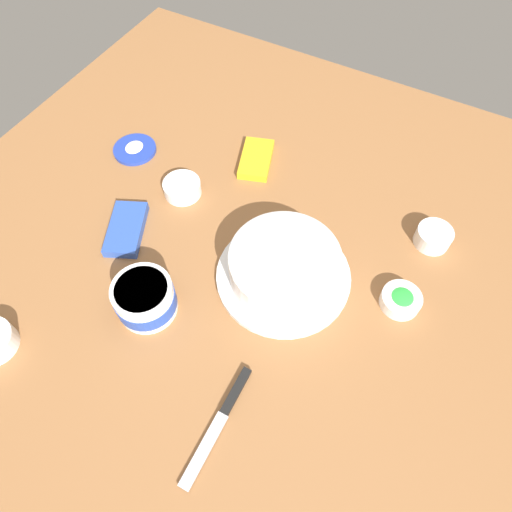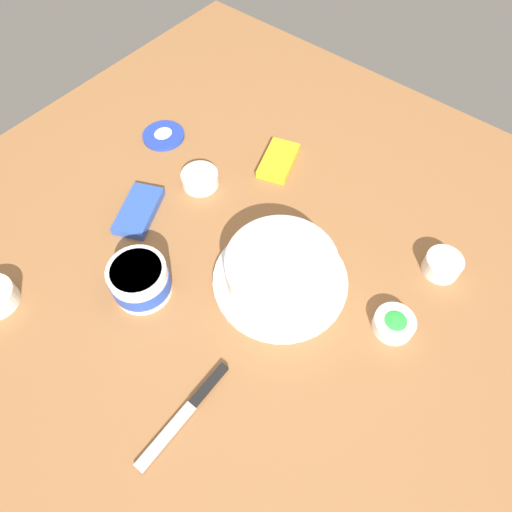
{
  "view_description": "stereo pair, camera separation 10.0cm",
  "coord_description": "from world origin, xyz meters",
  "px_view_note": "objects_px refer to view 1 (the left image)",
  "views": [
    {
      "loc": [
        0.48,
        0.3,
        0.88
      ],
      "look_at": [
        -0.0,
        0.04,
        0.04
      ],
      "focal_mm": 32.33,
      "sensor_mm": 36.0,
      "label": 1
    },
    {
      "loc": [
        0.42,
        0.38,
        0.88
      ],
      "look_at": [
        -0.0,
        0.04,
        0.04
      ],
      "focal_mm": 32.33,
      "sensor_mm": 36.0,
      "label": 2
    }
  ],
  "objects_px": {
    "spreading_knife": "(223,414)",
    "sprinkle_bowl_green": "(401,300)",
    "candy_box_lower": "(126,229)",
    "frosting_tub_lid": "(135,149)",
    "sprinkle_bowl_orange": "(182,188)",
    "sprinkle_bowl_rainbow": "(434,236)",
    "frosted_cake": "(285,265)",
    "candy_box_upper": "(256,159)",
    "frosting_tub": "(145,298)"
  },
  "relations": [
    {
      "from": "frosting_tub_lid",
      "to": "candy_box_upper",
      "type": "height_order",
      "value": "candy_box_upper"
    },
    {
      "from": "spreading_knife",
      "to": "candy_box_upper",
      "type": "height_order",
      "value": "candy_box_upper"
    },
    {
      "from": "spreading_knife",
      "to": "sprinkle_bowl_rainbow",
      "type": "height_order",
      "value": "sprinkle_bowl_rainbow"
    },
    {
      "from": "sprinkle_bowl_rainbow",
      "to": "spreading_knife",
      "type": "bearing_deg",
      "value": -21.45
    },
    {
      "from": "candy_box_lower",
      "to": "sprinkle_bowl_orange",
      "type": "bearing_deg",
      "value": 138.43
    },
    {
      "from": "frosted_cake",
      "to": "candy_box_upper",
      "type": "xyz_separation_m",
      "value": [
        -0.28,
        -0.22,
        -0.04
      ]
    },
    {
      "from": "frosting_tub",
      "to": "candy_box_lower",
      "type": "bearing_deg",
      "value": -130.55
    },
    {
      "from": "frosting_tub_lid",
      "to": "sprinkle_bowl_orange",
      "type": "distance_m",
      "value": 0.2
    },
    {
      "from": "candy_box_upper",
      "to": "frosting_tub_lid",
      "type": "bearing_deg",
      "value": -87.57
    },
    {
      "from": "spreading_knife",
      "to": "frosting_tub_lid",
      "type": "bearing_deg",
      "value": -130.59
    },
    {
      "from": "sprinkle_bowl_orange",
      "to": "candy_box_upper",
      "type": "bearing_deg",
      "value": 148.54
    },
    {
      "from": "candy_box_upper",
      "to": "sprinkle_bowl_orange",
      "type": "bearing_deg",
      "value": -50.37
    },
    {
      "from": "frosting_tub_lid",
      "to": "sprinkle_bowl_orange",
      "type": "height_order",
      "value": "sprinkle_bowl_orange"
    },
    {
      "from": "sprinkle_bowl_orange",
      "to": "candy_box_lower",
      "type": "bearing_deg",
      "value": -16.6
    },
    {
      "from": "sprinkle_bowl_orange",
      "to": "sprinkle_bowl_rainbow",
      "type": "bearing_deg",
      "value": 104.18
    },
    {
      "from": "frosted_cake",
      "to": "sprinkle_bowl_rainbow",
      "type": "relative_size",
      "value": 3.62
    },
    {
      "from": "frosted_cake",
      "to": "candy_box_upper",
      "type": "height_order",
      "value": "frosted_cake"
    },
    {
      "from": "frosting_tub_lid",
      "to": "sprinkle_bowl_green",
      "type": "distance_m",
      "value": 0.78
    },
    {
      "from": "sprinkle_bowl_rainbow",
      "to": "candy_box_upper",
      "type": "relative_size",
      "value": 0.6
    },
    {
      "from": "frosting_tub_lid",
      "to": "candy_box_lower",
      "type": "distance_m",
      "value": 0.27
    },
    {
      "from": "sprinkle_bowl_orange",
      "to": "candy_box_lower",
      "type": "xyz_separation_m",
      "value": [
        0.16,
        -0.05,
        -0.01
      ]
    },
    {
      "from": "frosted_cake",
      "to": "frosting_tub_lid",
      "type": "distance_m",
      "value": 0.55
    },
    {
      "from": "frosted_cake",
      "to": "sprinkle_bowl_green",
      "type": "distance_m",
      "value": 0.25
    },
    {
      "from": "frosting_tub",
      "to": "spreading_knife",
      "type": "bearing_deg",
      "value": 65.51
    },
    {
      "from": "frosted_cake",
      "to": "candy_box_lower",
      "type": "xyz_separation_m",
      "value": [
        0.07,
        -0.38,
        -0.03
      ]
    },
    {
      "from": "sprinkle_bowl_orange",
      "to": "frosting_tub",
      "type": "bearing_deg",
      "value": 20.46
    },
    {
      "from": "sprinkle_bowl_rainbow",
      "to": "frosted_cake",
      "type": "bearing_deg",
      "value": -46.43
    },
    {
      "from": "sprinkle_bowl_green",
      "to": "sprinkle_bowl_rainbow",
      "type": "bearing_deg",
      "value": 176.3
    },
    {
      "from": "spreading_knife",
      "to": "sprinkle_bowl_orange",
      "type": "xyz_separation_m",
      "value": [
        -0.42,
        -0.37,
        0.01
      ]
    },
    {
      "from": "sprinkle_bowl_orange",
      "to": "candy_box_upper",
      "type": "relative_size",
      "value": 0.68
    },
    {
      "from": "candy_box_lower",
      "to": "candy_box_upper",
      "type": "bearing_deg",
      "value": 130.23
    },
    {
      "from": "frosted_cake",
      "to": "sprinkle_bowl_orange",
      "type": "distance_m",
      "value": 0.34
    },
    {
      "from": "candy_box_lower",
      "to": "frosted_cake",
      "type": "bearing_deg",
      "value": 75.12
    },
    {
      "from": "frosting_tub_lid",
      "to": "sprinkle_bowl_orange",
      "type": "bearing_deg",
      "value": 72.46
    },
    {
      "from": "spreading_knife",
      "to": "sprinkle_bowl_green",
      "type": "distance_m",
      "value": 0.43
    },
    {
      "from": "sprinkle_bowl_rainbow",
      "to": "candy_box_upper",
      "type": "xyz_separation_m",
      "value": [
        -0.03,
        -0.48,
        -0.01
      ]
    },
    {
      "from": "frosting_tub",
      "to": "candy_box_upper",
      "type": "xyz_separation_m",
      "value": [
        -0.48,
        -0.0,
        -0.03
      ]
    },
    {
      "from": "frosting_tub",
      "to": "sprinkle_bowl_rainbow",
      "type": "xyz_separation_m",
      "value": [
        -0.45,
        0.47,
        -0.02
      ]
    },
    {
      "from": "frosting_tub_lid",
      "to": "frosted_cake",
      "type": "bearing_deg",
      "value": 73.2
    },
    {
      "from": "spreading_knife",
      "to": "candy_box_upper",
      "type": "distance_m",
      "value": 0.65
    },
    {
      "from": "sprinkle_bowl_rainbow",
      "to": "sprinkle_bowl_orange",
      "type": "bearing_deg",
      "value": -75.82
    },
    {
      "from": "frosting_tub",
      "to": "spreading_knife",
      "type": "height_order",
      "value": "frosting_tub"
    },
    {
      "from": "candy_box_upper",
      "to": "sprinkle_bowl_rainbow",
      "type": "bearing_deg",
      "value": 67.34
    },
    {
      "from": "sprinkle_bowl_green",
      "to": "frosting_tub_lid",
      "type": "bearing_deg",
      "value": -97.47
    },
    {
      "from": "spreading_knife",
      "to": "candy_box_lower",
      "type": "relative_size",
      "value": 1.59
    },
    {
      "from": "frosting_tub_lid",
      "to": "sprinkle_bowl_rainbow",
      "type": "bearing_deg",
      "value": 96.38
    },
    {
      "from": "sprinkle_bowl_rainbow",
      "to": "frosting_tub_lid",
      "type": "bearing_deg",
      "value": -83.62
    },
    {
      "from": "spreading_knife",
      "to": "sprinkle_bowl_green",
      "type": "bearing_deg",
      "value": 150.92
    },
    {
      "from": "frosted_cake",
      "to": "spreading_knife",
      "type": "relative_size",
      "value": 1.24
    },
    {
      "from": "sprinkle_bowl_green",
      "to": "sprinkle_bowl_rainbow",
      "type": "relative_size",
      "value": 1.05
    }
  ]
}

